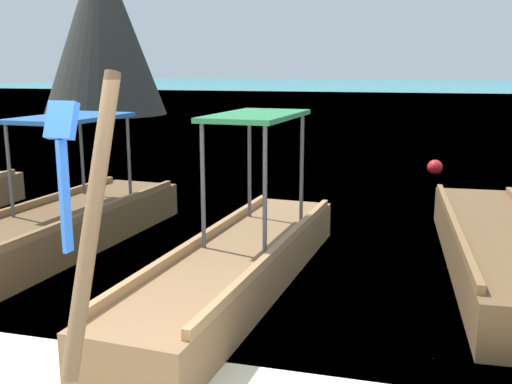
% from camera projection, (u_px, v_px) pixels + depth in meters
% --- Properties ---
extents(sea_water, '(120.00, 120.00, 0.00)m').
position_uv_depth(sea_water, '(401.00, 92.00, 62.05)').
color(sea_water, teal).
rests_on(sea_water, ground).
extents(longtail_boat_orange_ribbon, '(1.67, 5.87, 2.43)m').
position_uv_depth(longtail_boat_orange_ribbon, '(47.00, 231.00, 8.30)').
color(longtail_boat_orange_ribbon, brown).
rests_on(longtail_boat_orange_ribbon, ground).
extents(longtail_boat_blue_ribbon, '(1.45, 5.88, 2.57)m').
position_uv_depth(longtail_boat_blue_ribbon, '(238.00, 262.00, 6.99)').
color(longtail_boat_blue_ribbon, olive).
rests_on(longtail_boat_blue_ribbon, ground).
extents(longtail_boat_violet_ribbon, '(1.40, 5.82, 2.84)m').
position_uv_depth(longtail_boat_violet_ribbon, '(497.00, 250.00, 7.58)').
color(longtail_boat_violet_ribbon, brown).
rests_on(longtail_boat_violet_ribbon, ground).
extents(karst_rock, '(6.64, 6.64, 9.23)m').
position_uv_depth(karst_rock, '(101.00, 30.00, 32.11)').
color(karst_rock, '#383833').
rests_on(karst_rock, ground).
extents(mooring_buoy_near, '(0.37, 0.37, 0.37)m').
position_uv_depth(mooring_buoy_near, '(435.00, 167.00, 14.50)').
color(mooring_buoy_near, red).
rests_on(mooring_buoy_near, sea_water).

